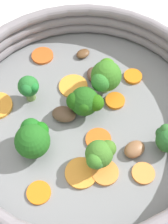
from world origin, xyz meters
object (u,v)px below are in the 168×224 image
at_px(carrot_slice_2, 42,56).
at_px(mushroom_piece_2, 96,75).
at_px(carrot_slice_4, 115,101).
at_px(mushroom_piece_1, 64,115).
at_px(mushroom_piece_3, 134,149).
at_px(carrot_slice_9, 39,193).
at_px(carrot_slice_6, 98,140).
at_px(mushroom_piece_0, 83,54).
at_px(carrot_slice_5, 79,173).
at_px(carrot_slice_8, 105,173).
at_px(broccoli_floret_3, 105,76).
at_px(broccoli_floret_2, 33,138).
at_px(broccoli_floret_4, 100,155).
at_px(broccoli_floret_5, 167,139).
at_px(skillet, 84,120).
at_px(carrot_slice_7, 143,173).
at_px(broccoli_floret_0, 29,88).
at_px(carrot_slice_0, 133,76).
at_px(carrot_slice_1, 73,86).
at_px(broccoli_floret_1, 85,102).

xyz_separation_m(carrot_slice_2, mushroom_piece_2, (0.04, 0.09, 0.00)).
xyz_separation_m(carrot_slice_4, mushroom_piece_1, (0.03, -0.07, 0.00)).
bearing_deg(mushroom_piece_2, mushroom_piece_3, 23.56).
bearing_deg(carrot_slice_9, mushroom_piece_2, 160.42).
distance_m(carrot_slice_6, mushroom_piece_0, 0.16).
bearing_deg(carrot_slice_5, carrot_slice_8, 92.81).
bearing_deg(mushroom_piece_0, mushroom_piece_2, 25.61).
bearing_deg(broccoli_floret_3, broccoli_floret_2, -42.90).
xyz_separation_m(broccoli_floret_4, mushroom_piece_1, (-0.07, -0.05, -0.02)).
bearing_deg(carrot_slice_5, broccoli_floret_5, 111.37).
xyz_separation_m(carrot_slice_9, mushroom_piece_0, (-0.23, 0.05, 0.00)).
xyz_separation_m(skillet, mushroom_piece_0, (-0.12, -0.01, 0.01)).
relative_size(carrot_slice_9, broccoli_floret_2, 0.58).
relative_size(carrot_slice_7, broccoli_floret_0, 0.68).
height_order(broccoli_floret_2, broccoli_floret_3, broccoli_floret_3).
height_order(carrot_slice_2, mushroom_piece_2, mushroom_piece_2).
bearing_deg(carrot_slice_6, mushroom_piece_1, -124.75).
xyz_separation_m(carrot_slice_8, mushroom_piece_1, (-0.08, -0.06, 0.00)).
relative_size(carrot_slice_8, carrot_slice_9, 1.15).
bearing_deg(carrot_slice_9, mushroom_piece_3, 117.16).
distance_m(carrot_slice_7, broccoli_floret_0, 0.20).
distance_m(carrot_slice_2, broccoli_floret_2, 0.17).
bearing_deg(carrot_slice_0, carrot_slice_5, -25.13).
xyz_separation_m(carrot_slice_5, carrot_slice_6, (-0.05, 0.02, -0.00)).
relative_size(skillet, carrot_slice_2, 9.99).
relative_size(skillet, broccoli_floret_5, 9.47).
bearing_deg(broccoli_floret_5, carrot_slice_1, -126.45).
bearing_deg(carrot_slice_1, carrot_slice_6, 23.93).
xyz_separation_m(carrot_slice_1, carrot_slice_6, (0.09, 0.04, 0.00)).
distance_m(carrot_slice_4, broccoli_floret_5, 0.10).
relative_size(broccoli_floret_4, mushroom_piece_3, 1.49).
bearing_deg(broccoli_floret_1, carrot_slice_2, -144.70).
bearing_deg(broccoli_floret_0, carrot_slice_5, 34.06).
relative_size(skillet, carrot_slice_1, 8.02).
distance_m(carrot_slice_7, mushroom_piece_1, 0.14).
xyz_separation_m(broccoli_floret_2, broccoli_floret_3, (-0.10, 0.09, 0.01)).
distance_m(skillet, broccoli_floret_3, 0.07).
bearing_deg(carrot_slice_6, carrot_slice_4, 160.04).
height_order(carrot_slice_6, broccoli_floret_2, broccoli_floret_2).
bearing_deg(carrot_slice_6, skillet, -149.18).
xyz_separation_m(carrot_slice_0, broccoli_floret_2, (0.13, -0.14, 0.02)).
bearing_deg(carrot_slice_4, broccoli_floret_5, 43.04).
xyz_separation_m(carrot_slice_0, carrot_slice_2, (-0.04, -0.15, -0.00)).
xyz_separation_m(carrot_slice_7, broccoli_floret_3, (-0.13, -0.05, 0.03)).
distance_m(carrot_slice_8, mushroom_piece_2, 0.16).
xyz_separation_m(carrot_slice_4, broccoli_floret_3, (-0.02, -0.02, 0.03)).
xyz_separation_m(carrot_slice_0, carrot_slice_5, (0.16, -0.08, -0.00)).
bearing_deg(broccoli_floret_0, broccoli_floret_3, 100.67).
relative_size(carrot_slice_2, broccoli_floret_5, 0.95).
distance_m(carrot_slice_5, mushroom_piece_1, 0.09).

